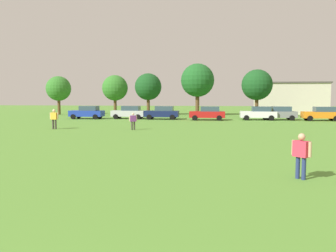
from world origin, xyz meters
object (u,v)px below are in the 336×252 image
(parked_car_red_3, at_px, (208,113))
(bystander_near_trees, at_px, (133,120))
(adult_bystander, at_px, (301,152))
(parked_car_gray_5, at_px, (279,113))
(tree_far_right, at_px, (257,85))
(tree_center, at_px, (148,87))
(parked_car_white_4, at_px, (259,113))
(tree_right, at_px, (198,80))
(bystander_midfield, at_px, (54,117))
(parked_car_navy_2, at_px, (162,113))
(parked_car_silver_1, at_px, (129,112))
(parked_car_blue_0, at_px, (87,112))
(tree_left, at_px, (115,88))
(tree_far_left, at_px, (59,89))
(parked_car_orange_6, at_px, (322,114))

(parked_car_red_3, bearing_deg, bystander_near_trees, 65.73)
(adult_bystander, xyz_separation_m, parked_car_gray_5, (4.90, 31.79, -0.09))
(adult_bystander, bearing_deg, tree_far_right, 132.26)
(tree_center, bearing_deg, tree_far_right, -13.20)
(parked_car_white_4, height_order, tree_far_right, tree_far_right)
(tree_right, height_order, tree_far_right, tree_right)
(bystander_midfield, bearing_deg, parked_car_navy_2, 69.72)
(parked_car_silver_1, height_order, parked_car_gray_5, same)
(parked_car_silver_1, height_order, tree_center, tree_center)
(parked_car_blue_0, relative_size, tree_right, 0.54)
(parked_car_gray_5, xyz_separation_m, tree_center, (-18.19, 9.58, 3.55))
(parked_car_red_3, xyz_separation_m, tree_far_right, (6.64, 7.15, 3.65))
(parked_car_white_4, height_order, parked_car_gray_5, same)
(parked_car_navy_2, height_order, parked_car_red_3, same)
(tree_left, relative_size, tree_right, 0.79)
(bystander_near_trees, distance_m, bystander_midfield, 7.07)
(parked_car_navy_2, xyz_separation_m, parked_car_red_3, (5.76, -0.86, 0.00))
(parked_car_silver_1, xyz_separation_m, tree_right, (8.38, 9.56, 4.50))
(adult_bystander, height_order, tree_far_left, tree_far_left)
(tree_far_left, distance_m, tree_right, 22.32)
(tree_right, bearing_deg, adult_bystander, -82.28)
(parked_car_white_4, height_order, tree_left, tree_left)
(parked_car_red_3, relative_size, parked_car_gray_5, 1.00)
(parked_car_orange_6, height_order, tree_far_left, tree_far_left)
(adult_bystander, bearing_deg, parked_car_red_3, 143.69)
(adult_bystander, bearing_deg, parked_car_white_4, 132.20)
(parked_car_orange_6, bearing_deg, parked_car_navy_2, -0.38)
(parked_car_navy_2, bearing_deg, bystander_midfield, 63.08)
(parked_car_silver_1, xyz_separation_m, parked_car_orange_6, (23.70, -0.51, 0.00))
(bystander_midfield, distance_m, parked_car_navy_2, 16.45)
(parked_car_silver_1, relative_size, tree_far_left, 0.70)
(parked_car_white_4, relative_size, tree_center, 0.66)
(parked_car_orange_6, bearing_deg, tree_left, -19.53)
(adult_bystander, distance_m, parked_car_navy_2, 32.71)
(parked_car_gray_5, bearing_deg, tree_right, -42.02)
(parked_car_white_4, xyz_separation_m, parked_car_gray_5, (2.46, 0.37, 0.00))
(parked_car_orange_6, distance_m, tree_far_left, 39.00)
(tree_right, bearing_deg, bystander_near_trees, -100.02)
(parked_car_navy_2, height_order, tree_far_right, tree_far_right)
(adult_bystander, bearing_deg, parked_car_silver_1, 160.43)
(tree_left, bearing_deg, tree_far_left, -178.27)
(parked_car_silver_1, bearing_deg, adult_bystander, 113.79)
(parked_car_blue_0, height_order, parked_car_gray_5, same)
(bystander_near_trees, relative_size, parked_car_orange_6, 0.34)
(parked_car_white_4, height_order, tree_right, tree_right)
(parked_car_blue_0, distance_m, parked_car_navy_2, 9.79)
(tree_far_right, bearing_deg, bystander_near_trees, -121.62)
(parked_car_blue_0, distance_m, parked_car_orange_6, 29.05)
(parked_car_navy_2, distance_m, parked_car_orange_6, 19.26)
(parked_car_red_3, bearing_deg, tree_left, -36.01)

